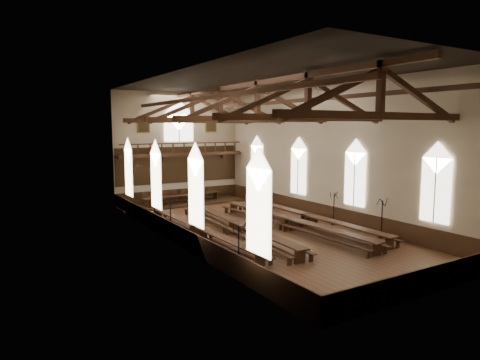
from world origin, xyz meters
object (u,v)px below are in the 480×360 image
at_px(refectory_row_a, 198,229).
at_px(refectory_row_c, 290,221).
at_px(refectory_row_b, 236,224).
at_px(dais, 183,204).
at_px(candelabrum_left_mid, 171,225).
at_px(candelabrum_left_near, 239,259).
at_px(candelabrum_right_far, 267,198).
at_px(candelabrum_right_near, 381,226).
at_px(candelabrum_left_far, 154,216).
at_px(candelabrum_right_mid, 334,215).
at_px(high_table, 183,196).
at_px(refectory_row_d, 307,217).

distance_m(refectory_row_a, refectory_row_c, 6.38).
height_order(refectory_row_b, dais, refectory_row_b).
height_order(refectory_row_c, candelabrum_left_mid, candelabrum_left_mid).
distance_m(candelabrum_left_near, candelabrum_right_far, 17.58).
xyz_separation_m(candelabrum_left_near, candelabrum_right_far, (11.10, 13.63, 0.03)).
bearing_deg(candelabrum_right_far, dais, 142.29).
height_order(refectory_row_c, candelabrum_right_near, candelabrum_right_near).
bearing_deg(candelabrum_right_far, candelabrum_left_near, -129.15).
xyz_separation_m(candelabrum_left_near, candelabrum_left_far, (0.00, 11.32, 0.05)).
height_order(candelabrum_right_near, candelabrum_right_mid, candelabrum_right_near).
bearing_deg(candelabrum_left_near, refectory_row_b, 60.40).
bearing_deg(high_table, candelabrum_right_near, -70.82).
bearing_deg(dais, candelabrum_right_near, -70.82).
distance_m(dais, candelabrum_left_far, 8.65).
distance_m(refectory_row_a, high_table, 11.68).
bearing_deg(candelabrum_left_near, refectory_row_d, 33.67).
relative_size(refectory_row_c, high_table, 1.98).
bearing_deg(high_table, refectory_row_c, -78.91).
xyz_separation_m(candelabrum_left_near, candelabrum_right_mid, (11.10, 5.37, -0.04)).
relative_size(refectory_row_b, candelabrum_left_near, 6.07).
distance_m(refectory_row_d, candelabrum_right_mid, 1.92).
xyz_separation_m(refectory_row_c, candelabrum_left_mid, (-7.58, 2.53, 0.14)).
height_order(refectory_row_d, candelabrum_right_near, candelabrum_right_near).
distance_m(candelabrum_right_near, candelabrum_right_mid, 4.24).
bearing_deg(candelabrum_right_mid, candelabrum_right_far, 90.00).
bearing_deg(high_table, candelabrum_right_far, -37.71).
bearing_deg(candelabrum_left_near, candelabrum_left_mid, 90.00).
relative_size(refectory_row_c, refectory_row_d, 1.00).
bearing_deg(candelabrum_right_mid, refectory_row_b, 167.48).
xyz_separation_m(candelabrum_left_mid, candelabrum_left_far, (0.00, 2.97, 0.07)).
distance_m(refectory_row_c, candelabrum_left_mid, 8.00).
bearing_deg(candelabrum_left_far, candelabrum_left_near, -90.00).
relative_size(refectory_row_d, candelabrum_right_near, 6.00).
bearing_deg(refectory_row_c, candelabrum_left_far, 144.07).
xyz_separation_m(refectory_row_c, dais, (-2.43, 12.41, -0.50)).
height_order(refectory_row_b, candelabrum_right_mid, candelabrum_right_mid).
distance_m(refectory_row_a, refectory_row_b, 2.61).
xyz_separation_m(dais, candelabrum_left_mid, (-5.15, -9.88, 0.64)).
bearing_deg(refectory_row_a, candelabrum_right_far, 33.47).
bearing_deg(refectory_row_a, dais, 71.00).
bearing_deg(refectory_row_b, refectory_row_c, -17.36).
relative_size(refectory_row_a, refectory_row_d, 0.95).
distance_m(refectory_row_b, candelabrum_right_far, 9.78).
bearing_deg(candelabrum_left_near, candelabrum_left_far, 90.00).
bearing_deg(high_table, refectory_row_a, -109.00).
bearing_deg(dais, candelabrum_left_mid, -117.55).
height_order(refectory_row_c, candelabrum_right_far, candelabrum_right_far).
height_order(candelabrum_left_far, candelabrum_right_mid, candelabrum_left_far).
relative_size(refectory_row_a, candelabrum_left_mid, 5.90).
bearing_deg(refectory_row_a, refectory_row_c, -12.33).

